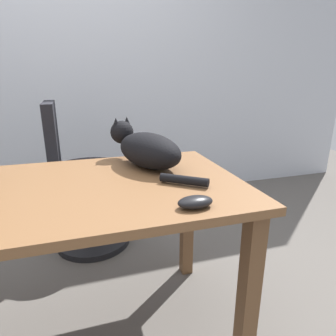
% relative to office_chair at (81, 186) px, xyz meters
% --- Properties ---
extents(back_wall, '(6.00, 0.04, 2.60)m').
position_rel_office_chair_xyz_m(back_wall, '(-0.20, 0.79, 0.89)').
color(back_wall, silver).
rests_on(back_wall, ground_plane).
extents(desk, '(1.60, 0.73, 0.70)m').
position_rel_office_chair_xyz_m(desk, '(-0.20, -0.78, 0.20)').
color(desk, brown).
rests_on(desk, ground_plane).
extents(office_chair, '(0.48, 0.48, 0.94)m').
position_rel_office_chair_xyz_m(office_chair, '(0.00, 0.00, 0.00)').
color(office_chair, black).
rests_on(office_chair, ground_plane).
extents(cat, '(0.31, 0.57, 0.20)m').
position_rel_office_chair_xyz_m(cat, '(0.29, -0.61, 0.37)').
color(cat, black).
rests_on(cat, desk).
extents(computer_mouse, '(0.11, 0.06, 0.04)m').
position_rel_office_chair_xyz_m(computer_mouse, '(0.34, -1.07, 0.31)').
color(computer_mouse, black).
rests_on(computer_mouse, desk).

